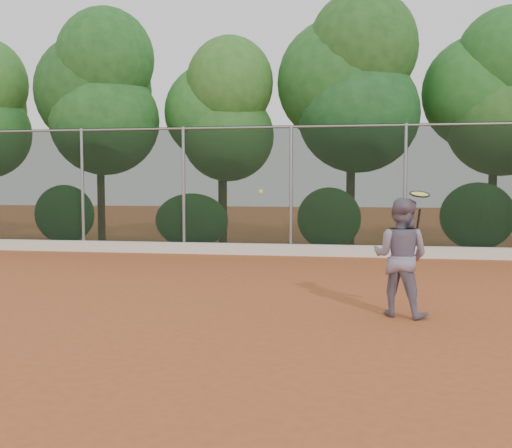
# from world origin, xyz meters

# --- Properties ---
(ground) EXTENTS (80.00, 80.00, 0.00)m
(ground) POSITION_xyz_m (0.00, 0.00, 0.00)
(ground) COLOR #A65027
(ground) RESTS_ON ground
(concrete_curb) EXTENTS (24.00, 0.20, 0.30)m
(concrete_curb) POSITION_xyz_m (0.00, 6.82, 0.15)
(concrete_curb) COLOR silver
(concrete_curb) RESTS_ON ground
(tennis_player) EXTENTS (1.02, 0.93, 1.72)m
(tennis_player) POSITION_xyz_m (2.28, 0.05, 0.86)
(tennis_player) COLOR slate
(tennis_player) RESTS_ON ground
(chainlink_fence) EXTENTS (24.09, 0.09, 3.50)m
(chainlink_fence) POSITION_xyz_m (-0.00, 7.00, 1.86)
(chainlink_fence) COLOR black
(chainlink_fence) RESTS_ON ground
(foliage_backdrop) EXTENTS (23.70, 3.63, 7.55)m
(foliage_backdrop) POSITION_xyz_m (-0.55, 8.98, 4.40)
(foliage_backdrop) COLOR #462B1B
(foliage_backdrop) RESTS_ON ground
(tennis_racket) EXTENTS (0.36, 0.36, 0.55)m
(tennis_racket) POSITION_xyz_m (2.52, -0.01, 1.73)
(tennis_racket) COLOR black
(tennis_racket) RESTS_ON ground
(tennis_ball_in_flight) EXTENTS (0.07, 0.07, 0.07)m
(tennis_ball_in_flight) POSITION_xyz_m (0.21, 0.14, 1.80)
(tennis_ball_in_flight) COLOR #DDF738
(tennis_ball_in_flight) RESTS_ON ground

